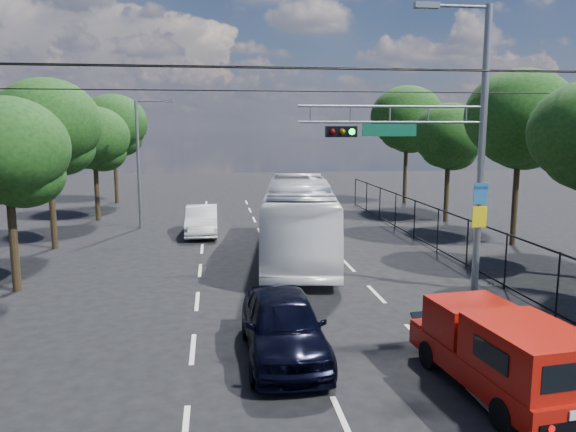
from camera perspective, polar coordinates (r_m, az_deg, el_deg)
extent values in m
plane|color=black|center=(11.53, 5.64, -20.05)|extent=(120.00, 120.00, 0.00)
cube|color=beige|center=(11.30, -10.41, -20.79)|extent=(0.12, 2.00, 0.01)
cube|color=beige|center=(14.90, -9.65, -13.14)|extent=(0.12, 2.00, 0.01)
cube|color=beige|center=(18.67, -9.21, -8.52)|extent=(0.12, 2.00, 0.01)
cube|color=beige|center=(22.51, -8.93, -5.47)|extent=(0.12, 2.00, 0.01)
cube|color=beige|center=(26.41, -8.73, -3.31)|extent=(0.12, 2.00, 0.01)
cube|color=beige|center=(30.33, -8.58, -1.70)|extent=(0.12, 2.00, 0.01)
cube|color=beige|center=(34.27, -8.47, -0.47)|extent=(0.12, 2.00, 0.01)
cube|color=beige|center=(38.22, -8.38, 0.51)|extent=(0.12, 2.00, 0.01)
cube|color=beige|center=(42.18, -8.31, 1.31)|extent=(0.12, 2.00, 0.01)
cube|color=beige|center=(11.53, 5.65, -20.03)|extent=(0.12, 2.00, 0.01)
cube|color=beige|center=(15.08, 2.11, -12.75)|extent=(0.12, 2.00, 0.01)
cube|color=beige|center=(18.81, 0.06, -8.27)|extent=(0.12, 2.00, 0.01)
cube|color=beige|center=(22.63, -1.28, -5.28)|extent=(0.12, 2.00, 0.01)
cube|color=beige|center=(26.50, -2.22, -3.16)|extent=(0.12, 2.00, 0.01)
cube|color=beige|center=(30.41, -2.92, -1.58)|extent=(0.12, 2.00, 0.01)
cube|color=beige|center=(34.34, -3.46, -0.36)|extent=(0.12, 2.00, 0.01)
cube|color=beige|center=(38.28, -3.89, 0.60)|extent=(0.12, 2.00, 0.01)
cube|color=beige|center=(42.24, -4.23, 1.39)|extent=(0.12, 2.00, 0.01)
cube|color=beige|center=(12.49, 19.89, -18.13)|extent=(0.12, 2.00, 0.01)
cube|color=beige|center=(15.83, 13.13, -11.91)|extent=(0.12, 2.00, 0.01)
cube|color=beige|center=(19.41, 8.96, -7.83)|extent=(0.12, 2.00, 0.01)
cube|color=beige|center=(23.14, 6.15, -5.01)|extent=(0.12, 2.00, 0.01)
cube|color=beige|center=(26.94, 4.15, -2.98)|extent=(0.12, 2.00, 0.01)
cube|color=beige|center=(30.79, 2.65, -1.45)|extent=(0.12, 2.00, 0.01)
cube|color=beige|center=(34.68, 1.49, -0.26)|extent=(0.12, 2.00, 0.01)
cube|color=beige|center=(38.59, 0.56, 0.69)|extent=(0.12, 2.00, 0.01)
cube|color=beige|center=(42.51, -0.19, 1.46)|extent=(0.12, 2.00, 0.01)
cylinder|color=slate|center=(19.90, 19.06, 6.10)|extent=(0.24, 0.24, 9.50)
cylinder|color=slate|center=(19.83, 17.05, 19.71)|extent=(2.00, 0.10, 0.10)
cube|color=slate|center=(19.42, 13.90, 20.07)|extent=(0.80, 0.25, 0.18)
cylinder|color=slate|center=(18.72, 10.63, 10.87)|extent=(6.20, 0.08, 0.08)
cylinder|color=slate|center=(18.71, 10.58, 9.34)|extent=(6.20, 0.08, 0.08)
cube|color=black|center=(18.26, 5.42, 8.53)|extent=(1.00, 0.28, 0.35)
sphere|color=#3F0505|center=(18.04, 4.52, 8.53)|extent=(0.20, 0.20, 0.20)
sphere|color=#4C3805|center=(18.11, 5.52, 8.52)|extent=(0.20, 0.20, 0.20)
sphere|color=#0CE533|center=(18.19, 6.52, 8.51)|extent=(0.20, 0.20, 0.20)
cube|color=#0B4E34|center=(18.68, 10.26, 8.59)|extent=(1.80, 0.05, 0.40)
cube|color=#2262A2|center=(19.87, 18.99, 2.19)|extent=(0.50, 0.04, 0.70)
cube|color=yellow|center=(19.98, 18.87, -0.09)|extent=(0.50, 0.04, 0.70)
cylinder|color=slate|center=(19.63, 17.66, 9.79)|extent=(0.05, 0.05, 0.50)
cylinder|color=slate|center=(19.12, 14.08, 9.97)|extent=(0.05, 0.05, 0.50)
cylinder|color=slate|center=(18.69, 10.31, 10.12)|extent=(0.05, 0.05, 0.50)
cylinder|color=slate|center=(18.33, 6.37, 10.23)|extent=(0.05, 0.05, 0.50)
cylinder|color=slate|center=(18.07, 2.30, 10.30)|extent=(0.05, 0.05, 0.50)
cylinder|color=slate|center=(32.14, -14.94, 4.98)|extent=(0.18, 0.18, 7.00)
cylinder|color=slate|center=(32.01, -13.75, 11.28)|extent=(1.60, 0.09, 0.09)
cube|color=slate|center=(31.92, -12.12, 11.35)|extent=(0.60, 0.22, 0.15)
cylinder|color=black|center=(16.06, 1.04, 14.76)|extent=(22.00, 0.04, 0.04)
cylinder|color=black|center=(19.55, -0.54, 14.91)|extent=(22.00, 0.04, 0.04)
cylinder|color=black|center=(20.98, -1.04, 12.59)|extent=(22.00, 0.04, 0.04)
cube|color=black|center=(24.25, 16.86, -0.02)|extent=(0.04, 34.00, 0.06)
cube|color=black|center=(24.58, 16.67, -4.16)|extent=(0.04, 34.00, 0.06)
cylinder|color=black|center=(18.43, 25.72, -6.34)|extent=(0.06, 0.06, 2.00)
cylinder|color=black|center=(20.91, 21.24, -4.30)|extent=(0.06, 0.06, 2.00)
cylinder|color=black|center=(23.52, 17.75, -2.68)|extent=(0.06, 0.06, 2.00)
cylinder|color=black|center=(26.21, 14.97, -1.39)|extent=(0.06, 0.06, 2.00)
cylinder|color=black|center=(28.96, 12.72, -0.33)|extent=(0.06, 0.06, 2.00)
cylinder|color=black|center=(31.76, 10.86, 0.54)|extent=(0.06, 0.06, 2.00)
cylinder|color=black|center=(34.59, 9.31, 1.27)|extent=(0.06, 0.06, 2.00)
cylinder|color=black|center=(37.44, 7.99, 1.88)|extent=(0.06, 0.06, 2.00)
cylinder|color=black|center=(40.32, 6.86, 2.41)|extent=(0.06, 0.06, 2.00)
cylinder|color=black|center=(28.74, 22.09, 1.93)|extent=(0.28, 0.28, 4.76)
ellipsoid|color=black|center=(28.57, 22.54, 9.40)|extent=(5.10, 5.10, 4.33)
ellipsoid|color=black|center=(29.03, 22.79, 7.01)|extent=(3.40, 3.40, 2.72)
ellipsoid|color=black|center=(28.22, 22.00, 7.37)|extent=(3.23, 3.23, 2.58)
cylinder|color=black|center=(34.84, 15.83, 2.78)|extent=(0.28, 0.28, 4.03)
ellipsoid|color=black|center=(34.65, 16.06, 7.99)|extent=(4.32, 4.32, 3.67)
ellipsoid|color=black|center=(35.12, 16.39, 6.34)|extent=(2.88, 2.88, 2.30)
ellipsoid|color=black|center=(34.35, 15.59, 6.56)|extent=(2.74, 2.74, 2.19)
cylinder|color=black|center=(42.30, 11.83, 4.58)|extent=(0.28, 0.28, 4.93)
ellipsoid|color=black|center=(42.19, 12.00, 9.83)|extent=(5.28, 5.28, 4.49)
ellipsoid|color=black|center=(42.60, 12.33, 8.15)|extent=(3.52, 3.52, 2.82)
ellipsoid|color=black|center=(41.88, 11.59, 8.41)|extent=(3.34, 3.34, 2.68)
cylinder|color=black|center=(21.27, -26.13, -1.91)|extent=(0.28, 0.28, 3.81)
ellipsoid|color=black|center=(20.96, -26.70, 6.16)|extent=(4.08, 4.08, 3.47)
ellipsoid|color=black|center=(21.17, -25.23, 3.69)|extent=(2.72, 2.72, 2.18)
cylinder|color=black|center=(28.01, -22.85, 1.43)|extent=(0.28, 0.28, 4.48)
ellipsoid|color=black|center=(27.81, -23.29, 8.64)|extent=(4.80, 4.80, 4.08)
ellipsoid|color=black|center=(28.01, -22.19, 6.40)|extent=(3.20, 3.20, 2.56)
ellipsoid|color=black|center=(27.73, -23.98, 6.61)|extent=(3.04, 3.04, 2.43)
cylinder|color=black|center=(35.69, -18.86, 2.69)|extent=(0.28, 0.28, 3.92)
ellipsoid|color=black|center=(35.51, -19.11, 7.63)|extent=(4.20, 4.20, 3.57)
ellipsoid|color=black|center=(35.75, -18.30, 6.11)|extent=(2.80, 2.80, 2.24)
ellipsoid|color=black|center=(35.41, -19.66, 6.24)|extent=(2.66, 2.66, 2.13)
cylinder|color=black|center=(43.53, -17.10, 4.28)|extent=(0.28, 0.28, 4.59)
ellipsoid|color=black|center=(43.41, -17.32, 9.03)|extent=(4.92, 4.92, 4.18)
ellipsoid|color=black|center=(43.65, -16.67, 7.54)|extent=(3.28, 3.28, 2.62)
ellipsoid|color=black|center=(43.28, -17.77, 7.70)|extent=(3.12, 3.12, 2.49)
cylinder|color=black|center=(13.92, 14.19, -13.52)|extent=(0.31, 0.67, 0.65)
cylinder|color=black|center=(14.69, 19.73, -12.56)|extent=(0.31, 0.67, 0.65)
cylinder|color=black|center=(11.73, 21.13, -18.34)|extent=(0.31, 0.67, 0.65)
cylinder|color=black|center=(12.63, 27.23, -16.70)|extent=(0.31, 0.67, 0.65)
cube|color=#910F07|center=(13.09, 20.40, -14.13)|extent=(2.27, 4.79, 0.52)
cube|color=#910F07|center=(14.70, 15.78, -11.01)|extent=(1.75, 0.70, 0.51)
cube|color=black|center=(14.82, 15.34, -9.87)|extent=(1.60, 0.55, 0.28)
cube|color=#910F07|center=(13.68, 18.02, -9.97)|extent=(1.81, 1.61, 0.88)
cube|color=black|center=(13.12, 19.66, -10.66)|extent=(1.43, 0.21, 0.51)
cube|color=#910F07|center=(12.07, 23.37, -12.54)|extent=(1.97, 2.53, 0.97)
cube|color=black|center=(12.58, 26.59, -11.74)|extent=(0.16, 1.11, 0.42)
cube|color=black|center=(11.57, 19.87, -13.12)|extent=(0.16, 1.11, 0.42)
cube|color=black|center=(11.23, 27.07, -14.28)|extent=(1.34, 0.20, 0.51)
cube|color=black|center=(11.52, 27.12, -18.49)|extent=(1.48, 0.24, 0.24)
imported|color=black|center=(13.94, -0.48, -11.03)|extent=(1.94, 4.78, 1.63)
imported|color=white|center=(24.43, 1.11, -0.22)|extent=(4.42, 12.29, 3.35)
imported|color=white|center=(29.74, -8.76, -0.44)|extent=(1.61, 4.62, 1.52)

